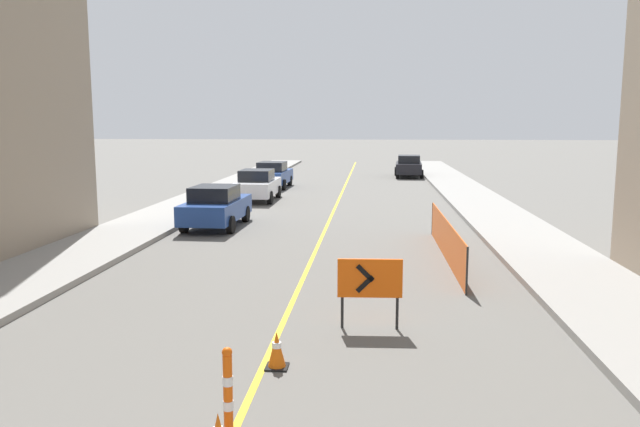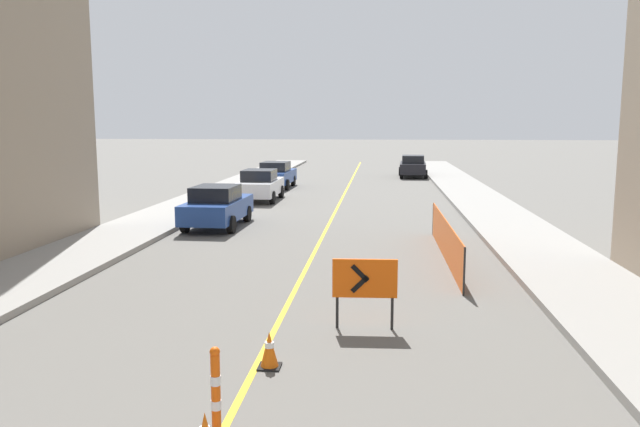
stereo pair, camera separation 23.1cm
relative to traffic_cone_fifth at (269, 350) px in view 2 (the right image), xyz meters
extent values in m
cube|color=gold|center=(-0.23, 19.16, -0.29)|extent=(0.12, 66.89, 0.01)
cube|color=gray|center=(-7.13, 19.16, -0.21)|extent=(2.95, 66.89, 0.17)
cube|color=gray|center=(6.67, 19.16, -0.21)|extent=(2.95, 66.89, 0.17)
cube|color=black|center=(0.00, 0.00, -0.28)|extent=(0.37, 0.37, 0.03)
cone|color=orange|center=(0.00, 0.00, 0.02)|extent=(0.29, 0.29, 0.57)
cylinder|color=white|center=(0.00, 0.00, 0.09)|extent=(0.15, 0.15, 0.09)
cylinder|color=#EF560C|center=(-0.19, -2.55, 0.32)|extent=(0.11, 0.11, 1.16)
cylinder|color=white|center=(-0.19, -2.55, 0.26)|extent=(0.13, 0.13, 0.12)
cylinder|color=white|center=(-0.19, -2.55, 0.57)|extent=(0.13, 0.13, 0.12)
sphere|color=#EF560C|center=(-0.19, -2.55, 0.93)|extent=(0.13, 0.13, 0.13)
cube|color=#EF560C|center=(1.48, 2.08, 0.70)|extent=(1.24, 0.11, 0.75)
cube|color=black|center=(1.39, 2.04, 0.80)|extent=(0.36, 0.03, 0.36)
cube|color=black|center=(1.39, 2.04, 0.59)|extent=(0.36, 0.03, 0.36)
cylinder|color=black|center=(0.96, 2.08, 0.01)|extent=(0.06, 0.06, 0.62)
cylinder|color=black|center=(2.01, 2.08, 0.01)|extent=(0.06, 0.06, 0.62)
cube|color=#EF560C|center=(3.66, 8.56, 0.27)|extent=(0.08, 7.91, 1.14)
cylinder|color=#262626|center=(3.69, 4.60, 0.27)|extent=(0.05, 0.05, 1.14)
cylinder|color=#262626|center=(3.64, 12.51, 0.27)|extent=(0.05, 0.05, 1.14)
cube|color=navy|center=(-4.39, 13.40, 0.38)|extent=(1.90, 4.34, 0.72)
cube|color=black|center=(-4.39, 13.19, 1.02)|extent=(1.58, 1.97, 0.55)
cylinder|color=black|center=(-5.25, 14.74, 0.02)|extent=(0.24, 0.65, 0.64)
cylinder|color=black|center=(-3.54, 14.74, 0.02)|extent=(0.24, 0.65, 0.64)
cylinder|color=black|center=(-5.25, 12.07, 0.02)|extent=(0.24, 0.65, 0.64)
cylinder|color=black|center=(-3.54, 12.07, 0.02)|extent=(0.24, 0.65, 0.64)
cube|color=silver|center=(-4.32, 21.51, 0.38)|extent=(1.80, 4.30, 0.72)
cube|color=black|center=(-4.32, 21.29, 1.02)|extent=(1.53, 1.94, 0.55)
cylinder|color=black|center=(-5.17, 22.84, 0.02)|extent=(0.22, 0.64, 0.64)
cylinder|color=black|center=(-3.46, 22.84, 0.02)|extent=(0.22, 0.64, 0.64)
cylinder|color=black|center=(-5.17, 20.17, 0.02)|extent=(0.22, 0.64, 0.64)
cylinder|color=black|center=(-3.46, 20.17, 0.02)|extent=(0.22, 0.64, 0.64)
cube|color=navy|center=(-4.55, 27.78, 0.38)|extent=(1.95, 4.36, 0.72)
cube|color=black|center=(-4.55, 27.57, 1.02)|extent=(1.60, 1.99, 0.55)
cylinder|color=black|center=(-5.40, 29.11, 0.02)|extent=(0.24, 0.65, 0.64)
cylinder|color=black|center=(-3.69, 29.11, 0.02)|extent=(0.24, 0.65, 0.64)
cylinder|color=black|center=(-5.40, 26.45, 0.02)|extent=(0.24, 0.65, 0.64)
cylinder|color=black|center=(-3.69, 26.45, 0.02)|extent=(0.24, 0.65, 0.64)
cube|color=black|center=(4.09, 36.12, 0.38)|extent=(2.01, 4.39, 0.72)
cube|color=black|center=(4.09, 35.91, 1.02)|extent=(1.63, 2.01, 0.55)
cylinder|color=black|center=(3.24, 37.45, 0.02)|extent=(0.25, 0.65, 0.64)
cylinder|color=black|center=(4.95, 37.45, 0.02)|extent=(0.25, 0.65, 0.64)
cylinder|color=black|center=(3.24, 34.79, 0.02)|extent=(0.25, 0.65, 0.64)
cylinder|color=black|center=(4.95, 34.79, 0.02)|extent=(0.25, 0.65, 0.64)
camera|label=1|loc=(1.52, -9.55, 3.65)|focal=35.00mm
camera|label=2|loc=(1.75, -9.53, 3.65)|focal=35.00mm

